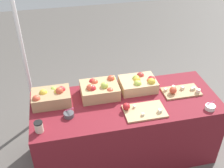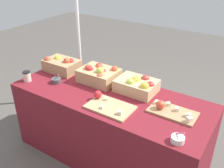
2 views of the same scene
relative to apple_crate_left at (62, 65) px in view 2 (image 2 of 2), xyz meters
The scene contains 11 objects.
ground_plane 1.10m from the apple_crate_left, 11.30° to the right, with size 10.00×10.00×0.00m, color #56514C.
table 0.86m from the apple_crate_left, 11.30° to the right, with size 1.90×0.76×0.74m, color maroon.
apple_crate_left is the anchor object (origin of this frame).
apple_crate_middle 0.49m from the apple_crate_left, ahead, with size 0.38×0.29×0.18m.
apple_crate_right 0.92m from the apple_crate_left, ahead, with size 0.38×0.28×0.16m.
cutting_board_front 0.90m from the apple_crate_left, 21.56° to the right, with size 0.40×0.25×0.09m.
cutting_board_back 1.33m from the apple_crate_left, ahead, with size 0.39×0.21×0.09m.
sample_bowl_near 0.29m from the apple_crate_left, 59.47° to the right, with size 0.10×0.10×0.10m.
sample_bowl_mid 1.56m from the apple_crate_left, 16.23° to the right, with size 0.10×0.10×0.09m.
coffee_cup 0.40m from the apple_crate_left, 108.54° to the right, with size 0.08×0.08×0.11m.
tent_pole 0.69m from the apple_crate_left, 113.26° to the left, with size 0.04×0.04×2.06m, color white.
Camera 2 is at (1.14, -1.70, 1.94)m, focal length 40.74 mm.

